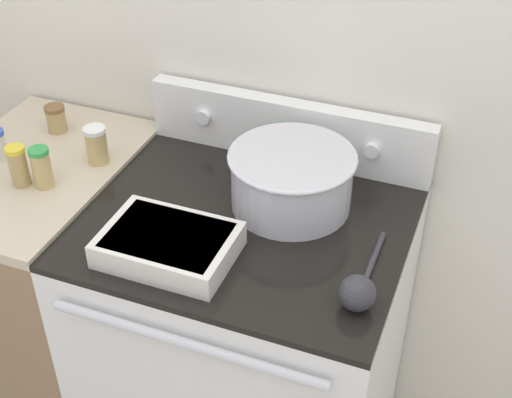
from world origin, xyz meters
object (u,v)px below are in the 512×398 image
at_px(spice_jar_yellow_cap, 18,166).
at_px(spice_jar_brown_cap, 56,119).
at_px(mixing_bowl, 292,177).
at_px(casserole_dish, 168,244).
at_px(spice_jar_green_cap, 42,167).
at_px(ladle, 358,291).
at_px(spice_jar_white_cap, 97,145).

relative_size(spice_jar_yellow_cap, spice_jar_brown_cap, 1.42).
distance_m(mixing_bowl, spice_jar_brown_cap, 0.75).
bearing_deg(spice_jar_brown_cap, spice_jar_yellow_cap, -75.44).
height_order(casserole_dish, spice_jar_green_cap, spice_jar_green_cap).
xyz_separation_m(spice_jar_yellow_cap, spice_jar_brown_cap, (-0.07, 0.27, -0.02)).
distance_m(casserole_dish, ladle, 0.45).
relative_size(casserole_dish, spice_jar_green_cap, 2.70).
distance_m(casserole_dish, spice_jar_yellow_cap, 0.49).
height_order(mixing_bowl, spice_jar_brown_cap, mixing_bowl).
relative_size(mixing_bowl, ladle, 1.08).
bearing_deg(spice_jar_white_cap, spice_jar_yellow_cap, -127.74).
bearing_deg(mixing_bowl, casserole_dish, -124.46).
bearing_deg(spice_jar_green_cap, spice_jar_white_cap, 65.04).
bearing_deg(mixing_bowl, ladle, -48.93).
relative_size(casserole_dish, spice_jar_brown_cap, 3.79).
relative_size(casserole_dish, spice_jar_white_cap, 2.85).
height_order(ladle, spice_jar_yellow_cap, spice_jar_yellow_cap).
relative_size(ladle, spice_jar_yellow_cap, 2.61).
xyz_separation_m(spice_jar_white_cap, spice_jar_brown_cap, (-0.20, 0.10, -0.01)).
distance_m(mixing_bowl, spice_jar_white_cap, 0.55).
relative_size(mixing_bowl, spice_jar_white_cap, 3.02).
distance_m(mixing_bowl, casserole_dish, 0.35).
relative_size(spice_jar_green_cap, spice_jar_brown_cap, 1.40).
height_order(spice_jar_green_cap, spice_jar_brown_cap, spice_jar_green_cap).
bearing_deg(ladle, spice_jar_white_cap, 161.53).
height_order(ladle, spice_jar_green_cap, spice_jar_green_cap).
xyz_separation_m(casserole_dish, spice_jar_yellow_cap, (-0.48, 0.10, 0.03)).
xyz_separation_m(spice_jar_white_cap, spice_jar_yellow_cap, (-0.13, -0.17, 0.00)).
bearing_deg(mixing_bowl, spice_jar_brown_cap, 173.80).
xyz_separation_m(mixing_bowl, spice_jar_green_cap, (-0.62, -0.17, -0.02)).
bearing_deg(spice_jar_yellow_cap, spice_jar_brown_cap, 104.56).
bearing_deg(spice_jar_green_cap, spice_jar_yellow_cap, -164.36).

